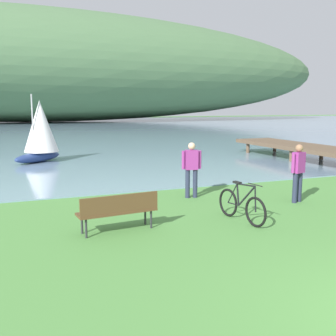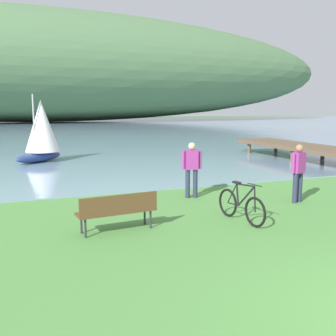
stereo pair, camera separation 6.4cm
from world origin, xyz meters
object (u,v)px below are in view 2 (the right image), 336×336
(person_on_the_grass, at_px, (298,169))
(sailboat_nearest_to_shore, at_px, (41,130))
(park_bench_near_camera, at_px, (118,209))
(bicycle_leaning_near_bench, at_px, (241,206))
(person_at_shoreline, at_px, (192,166))

(person_on_the_grass, distance_m, sailboat_nearest_to_shore, 13.20)
(park_bench_near_camera, distance_m, bicycle_leaning_near_bench, 3.02)
(person_at_shoreline, relative_size, person_on_the_grass, 1.00)
(sailboat_nearest_to_shore, bearing_deg, bicycle_leaning_near_bench, -72.80)
(person_at_shoreline, relative_size, sailboat_nearest_to_shore, 0.51)
(person_at_shoreline, bearing_deg, person_on_the_grass, -31.88)
(bicycle_leaning_near_bench, relative_size, person_on_the_grass, 1.03)
(person_at_shoreline, bearing_deg, bicycle_leaning_near_bench, -88.32)
(person_on_the_grass, xyz_separation_m, sailboat_nearest_to_shore, (-6.48, 11.48, 0.63))
(bicycle_leaning_near_bench, distance_m, person_at_shoreline, 2.83)
(park_bench_near_camera, bearing_deg, person_on_the_grass, 8.40)
(person_at_shoreline, distance_m, sailboat_nearest_to_shore, 10.56)
(bicycle_leaning_near_bench, bearing_deg, person_at_shoreline, 91.68)
(park_bench_near_camera, xyz_separation_m, person_at_shoreline, (2.92, 2.48, 0.46))
(sailboat_nearest_to_shore, bearing_deg, park_bench_near_camera, -85.83)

